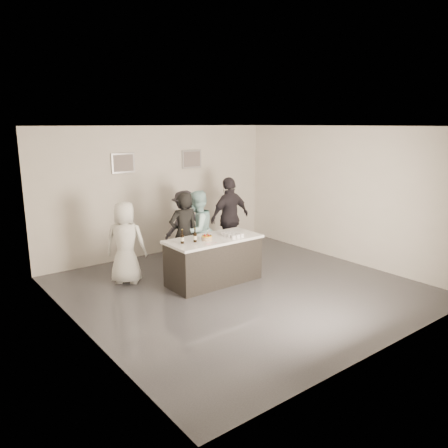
# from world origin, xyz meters

# --- Properties ---
(floor) EXTENTS (6.00, 6.00, 0.00)m
(floor) POSITION_xyz_m (0.00, 0.00, 0.00)
(floor) COLOR #3D3D42
(floor) RESTS_ON ground
(ceiling) EXTENTS (6.00, 6.00, 0.00)m
(ceiling) POSITION_xyz_m (0.00, 0.00, 3.00)
(ceiling) COLOR white
(wall_back) EXTENTS (6.00, 0.04, 3.00)m
(wall_back) POSITION_xyz_m (0.00, 3.00, 1.50)
(wall_back) COLOR silver
(wall_back) RESTS_ON ground
(wall_front) EXTENTS (6.00, 0.04, 3.00)m
(wall_front) POSITION_xyz_m (0.00, -3.00, 1.50)
(wall_front) COLOR silver
(wall_front) RESTS_ON ground
(wall_left) EXTENTS (0.04, 6.00, 3.00)m
(wall_left) POSITION_xyz_m (-3.00, 0.00, 1.50)
(wall_left) COLOR silver
(wall_left) RESTS_ON ground
(wall_right) EXTENTS (0.04, 6.00, 3.00)m
(wall_right) POSITION_xyz_m (3.00, 0.00, 1.50)
(wall_right) COLOR silver
(wall_right) RESTS_ON ground
(picture_left) EXTENTS (0.54, 0.04, 0.44)m
(picture_left) POSITION_xyz_m (-0.90, 2.97, 2.20)
(picture_left) COLOR #B2B2B7
(picture_left) RESTS_ON wall_back
(picture_right) EXTENTS (0.54, 0.04, 0.44)m
(picture_right) POSITION_xyz_m (0.90, 2.97, 2.20)
(picture_right) COLOR #B2B2B7
(picture_right) RESTS_ON wall_back
(bar_counter) EXTENTS (1.86, 0.86, 0.90)m
(bar_counter) POSITION_xyz_m (-0.22, 0.54, 0.45)
(bar_counter) COLOR white
(bar_counter) RESTS_ON ground
(cake) EXTENTS (0.20, 0.20, 0.07)m
(cake) POSITION_xyz_m (-0.43, 0.48, 0.94)
(cake) COLOR gold
(cake) RESTS_ON bar_counter
(beer_bottle_a) EXTENTS (0.07, 0.07, 0.26)m
(beer_bottle_a) POSITION_xyz_m (-0.92, 0.56, 1.03)
(beer_bottle_a) COLOR black
(beer_bottle_a) RESTS_ON bar_counter
(beer_bottle_b) EXTENTS (0.07, 0.07, 0.26)m
(beer_bottle_b) POSITION_xyz_m (-0.67, 0.50, 1.03)
(beer_bottle_b) COLOR black
(beer_bottle_b) RESTS_ON bar_counter
(tumbler_cluster) EXTENTS (0.30, 0.40, 0.08)m
(tumbler_cluster) POSITION_xyz_m (0.13, 0.40, 0.94)
(tumbler_cluster) COLOR yellow
(tumbler_cluster) RESTS_ON bar_counter
(candles) EXTENTS (0.24, 0.08, 0.01)m
(candles) POSITION_xyz_m (-0.50, 0.24, 0.90)
(candles) COLOR pink
(candles) RESTS_ON bar_counter
(person_main_black) EXTENTS (0.67, 0.49, 1.72)m
(person_main_black) POSITION_xyz_m (-0.45, 1.26, 0.86)
(person_main_black) COLOR black
(person_main_black) RESTS_ON ground
(person_main_blue) EXTENTS (0.98, 0.86, 1.69)m
(person_main_blue) POSITION_xyz_m (-0.02, 1.39, 0.85)
(person_main_blue) COLOR #ABDDDF
(person_main_blue) RESTS_ON ground
(person_guest_left) EXTENTS (0.93, 0.91, 1.61)m
(person_guest_left) POSITION_xyz_m (-1.58, 1.57, 0.81)
(person_guest_left) COLOR white
(person_guest_left) RESTS_ON ground
(person_guest_right) EXTENTS (1.12, 0.52, 1.86)m
(person_guest_right) POSITION_xyz_m (1.11, 1.72, 0.93)
(person_guest_right) COLOR #2A262D
(person_guest_right) RESTS_ON ground
(person_guest_back) EXTENTS (1.05, 0.65, 1.58)m
(person_guest_back) POSITION_xyz_m (0.19, 2.21, 0.79)
(person_guest_back) COLOR #28262D
(person_guest_back) RESTS_ON ground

